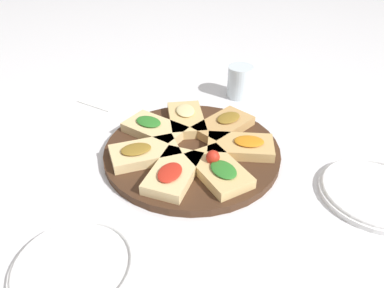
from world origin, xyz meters
TOP-DOWN VIEW (x-y plane):
  - ground_plane at (0.00, 0.00)m, footprint 3.00×3.00m
  - serving_board at (0.00, 0.00)m, footprint 0.38×0.38m
  - focaccia_slice_0 at (-0.10, -0.01)m, footprint 0.15×0.10m
  - focaccia_slice_1 at (-0.06, -0.09)m, footprint 0.14×0.16m
  - focaccia_slice_2 at (0.04, -0.10)m, footprint 0.12×0.16m
  - focaccia_slice_3 at (0.10, -0.04)m, footprint 0.16×0.13m
  - focaccia_slice_4 at (0.09, 0.05)m, footprint 0.16×0.14m
  - focaccia_slice_5 at (0.01, 0.10)m, footprint 0.10×0.15m
  - focaccia_slice_6 at (-0.07, 0.08)m, footprint 0.15×0.16m
  - plate_left at (-0.37, 0.05)m, footprint 0.21×0.21m
  - plate_right at (0.11, 0.33)m, footprint 0.19×0.19m
  - water_glass at (-0.07, -0.29)m, footprint 0.07×0.07m
  - napkin_stack at (0.29, -0.19)m, footprint 0.13×0.12m

SIDE VIEW (x-z plane):
  - ground_plane at x=0.00m, z-range 0.00..0.00m
  - napkin_stack at x=0.29m, z-range 0.00..0.01m
  - plate_left at x=-0.37m, z-range 0.00..0.02m
  - plate_right at x=0.11m, z-range 0.00..0.02m
  - serving_board at x=0.00m, z-range 0.00..0.02m
  - focaccia_slice_0 at x=-0.10m, z-range 0.01..0.04m
  - focaccia_slice_1 at x=-0.06m, z-range 0.01..0.04m
  - focaccia_slice_2 at x=0.04m, z-range 0.01..0.04m
  - focaccia_slice_3 at x=0.10m, z-range 0.01..0.04m
  - focaccia_slice_4 at x=0.09m, z-range 0.01..0.04m
  - focaccia_slice_5 at x=0.01m, z-range 0.01..0.04m
  - focaccia_slice_6 at x=-0.07m, z-range 0.01..0.05m
  - water_glass at x=-0.07m, z-range 0.00..0.09m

